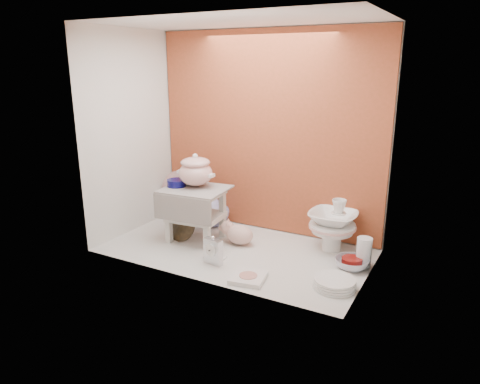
# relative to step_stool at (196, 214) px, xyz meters

# --- Properties ---
(ground) EXTENTS (1.80, 1.80, 0.00)m
(ground) POSITION_rel_step_stool_xyz_m (0.35, -0.04, -0.20)
(ground) COLOR silver
(ground) RESTS_ON ground
(niche_shell) EXTENTS (1.86, 1.03, 1.53)m
(niche_shell) POSITION_rel_step_stool_xyz_m (0.35, 0.14, 0.73)
(niche_shell) COLOR #AA472A
(niche_shell) RESTS_ON ground
(step_stool) EXTENTS (0.48, 0.42, 0.39)m
(step_stool) POSITION_rel_step_stool_xyz_m (0.00, 0.00, 0.00)
(step_stool) COLOR silver
(step_stool) RESTS_ON ground
(soup_tureen) EXTENTS (0.29, 0.29, 0.25)m
(soup_tureen) POSITION_rel_step_stool_xyz_m (-0.02, 0.04, 0.32)
(soup_tureen) COLOR white
(soup_tureen) RESTS_ON step_stool
(cobalt_bowl) EXTENTS (0.14, 0.14, 0.05)m
(cobalt_bowl) POSITION_rel_step_stool_xyz_m (-0.15, -0.02, 0.22)
(cobalt_bowl) COLOR #0B0A4D
(cobalt_bowl) RESTS_ON step_stool
(floral_platter) EXTENTS (0.43, 0.09, 0.43)m
(floral_platter) POSITION_rel_step_stool_xyz_m (-0.32, 0.27, 0.02)
(floral_platter) COLOR white
(floral_platter) RESTS_ON ground
(blue_white_vase) EXTENTS (0.32, 0.32, 0.27)m
(blue_white_vase) POSITION_rel_step_stool_xyz_m (-0.05, 0.32, -0.06)
(blue_white_vase) COLOR white
(blue_white_vase) RESTS_ON ground
(lacquer_tray) EXTENTS (0.28, 0.14, 0.25)m
(lacquer_tray) POSITION_rel_step_stool_xyz_m (-0.09, -0.06, -0.07)
(lacquer_tray) COLOR black
(lacquer_tray) RESTS_ON ground
(mantel_clock) EXTENTS (0.14, 0.07, 0.19)m
(mantel_clock) POSITION_rel_step_stool_xyz_m (0.33, -0.30, -0.10)
(mantel_clock) COLOR silver
(mantel_clock) RESTS_ON ground
(plush_pig) EXTENTS (0.31, 0.26, 0.16)m
(plush_pig) POSITION_rel_step_stool_xyz_m (0.33, 0.07, -0.12)
(plush_pig) COLOR #D7A697
(plush_pig) RESTS_ON ground
(teacup_saucer) EXTENTS (0.18, 0.18, 0.01)m
(teacup_saucer) POSITION_rel_step_stool_xyz_m (0.29, -0.21, -0.19)
(teacup_saucer) COLOR white
(teacup_saucer) RESTS_ON ground
(gold_rim_teacup) EXTENTS (0.12, 0.12, 0.09)m
(gold_rim_teacup) POSITION_rel_step_stool_xyz_m (0.29, -0.21, -0.14)
(gold_rim_teacup) COLOR white
(gold_rim_teacup) RESTS_ON teacup_saucer
(lattice_dish) EXTENTS (0.23, 0.23, 0.03)m
(lattice_dish) POSITION_rel_step_stool_xyz_m (0.63, -0.39, -0.18)
(lattice_dish) COLOR white
(lattice_dish) RESTS_ON ground
(dinner_plate_stack) EXTENTS (0.30, 0.30, 0.06)m
(dinner_plate_stack) POSITION_rel_step_stool_xyz_m (1.12, -0.24, -0.17)
(dinner_plate_stack) COLOR white
(dinner_plate_stack) RESTS_ON ground
(crystal_bowl) EXTENTS (0.27, 0.27, 0.07)m
(crystal_bowl) POSITION_rel_step_stool_xyz_m (1.14, 0.06, -0.16)
(crystal_bowl) COLOR silver
(crystal_bowl) RESTS_ON ground
(clear_glass_vase) EXTENTS (0.13, 0.13, 0.19)m
(clear_glass_vase) POSITION_rel_step_stool_xyz_m (1.19, 0.13, -0.10)
(clear_glass_vase) COLOR silver
(clear_glass_vase) RESTS_ON ground
(porcelain_tower) EXTENTS (0.43, 0.43, 0.37)m
(porcelain_tower) POSITION_rel_step_stool_xyz_m (0.93, 0.29, -0.01)
(porcelain_tower) COLOR white
(porcelain_tower) RESTS_ON ground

